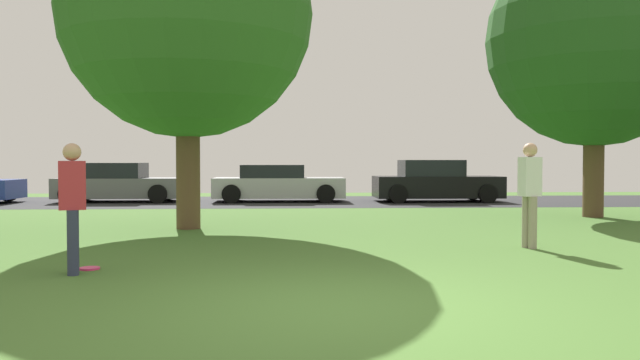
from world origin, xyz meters
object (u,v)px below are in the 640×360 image
object	(u,v)px
parked_car_grey	(119,184)
street_lamp_post	(184,133)
maple_tree_far	(187,13)
person_thrower	(73,202)
parked_car_silver	(278,184)
frisbee_disc	(89,268)
parked_car_black	(436,183)
oak_tree_center	(595,40)
person_catcher	(530,190)

from	to	relation	value
parked_car_grey	street_lamp_post	bearing A→B (deg)	-53.96
parked_car_grey	maple_tree_far	bearing A→B (deg)	-66.85
person_thrower	parked_car_silver	xyz separation A→B (m)	(2.39, 14.03, -0.31)
maple_tree_far	frisbee_disc	distance (m)	6.75
parked_car_grey	parked_car_silver	bearing A→B (deg)	-1.98
person_thrower	parked_car_black	xyz separation A→B (m)	(7.96, 13.72, -0.25)
oak_tree_center	parked_car_grey	distance (m)	15.77
parked_car_silver	parked_car_black	bearing A→B (deg)	-3.18
maple_tree_far	frisbee_disc	size ratio (longest dim) A/B	26.69
person_catcher	parked_car_black	bearing A→B (deg)	-112.88
oak_tree_center	parked_car_black	bearing A→B (deg)	112.85
person_thrower	frisbee_disc	distance (m)	0.98
oak_tree_center	frisbee_disc	world-z (taller)	oak_tree_center
person_catcher	parked_car_silver	xyz separation A→B (m)	(-4.32, 12.01, -0.36)
frisbee_disc	parked_car_silver	bearing A→B (deg)	80.45
oak_tree_center	frisbee_disc	size ratio (longest dim) A/B	26.83
person_thrower	parked_car_silver	bearing A→B (deg)	63.58
parked_car_grey	street_lamp_post	world-z (taller)	street_lamp_post
maple_tree_far	street_lamp_post	distance (m)	5.48
oak_tree_center	parked_car_silver	xyz separation A→B (m)	(-8.17, 6.49, -3.90)
parked_car_grey	parked_car_silver	size ratio (longest dim) A/B	0.93
parked_car_silver	person_catcher	bearing A→B (deg)	-70.24
person_catcher	frisbee_disc	xyz separation A→B (m)	(-6.62, -1.66, -0.95)
person_catcher	parked_car_black	xyz separation A→B (m)	(1.26, 11.70, -0.30)
parked_car_grey	oak_tree_center	bearing A→B (deg)	-25.91
person_catcher	parked_car_grey	bearing A→B (deg)	-67.73
person_catcher	parked_car_black	world-z (taller)	person_catcher
parked_car_grey	street_lamp_post	xyz separation A→B (m)	(2.92, -4.01, 1.62)
person_thrower	parked_car_silver	world-z (taller)	person_thrower
person_thrower	person_catcher	size ratio (longest dim) A/B	0.96
person_catcher	parked_car_silver	distance (m)	12.77
person_thrower	person_catcher	world-z (taller)	person_catcher
parked_car_black	street_lamp_post	distance (m)	9.09
frisbee_disc	parked_car_grey	xyz separation A→B (m)	(-3.28, 13.87, 0.62)
oak_tree_center	frisbee_disc	distance (m)	13.48
oak_tree_center	maple_tree_far	bearing A→B (deg)	-167.39
oak_tree_center	person_thrower	bearing A→B (deg)	-144.47
parked_car_silver	maple_tree_far	bearing A→B (deg)	-101.49
parked_car_black	parked_car_silver	bearing A→B (deg)	176.82
maple_tree_far	parked_car_silver	distance (m)	9.73
parked_car_silver	street_lamp_post	size ratio (longest dim) A/B	1.02
person_thrower	parked_car_grey	size ratio (longest dim) A/B	0.39
oak_tree_center	person_thrower	xyz separation A→B (m)	(-10.56, -7.54, -3.59)
oak_tree_center	parked_car_black	size ratio (longest dim) A/B	1.65
oak_tree_center	person_thrower	size ratio (longest dim) A/B	4.36
person_catcher	parked_car_black	size ratio (longest dim) A/B	0.39
maple_tree_far	person_catcher	bearing A→B (deg)	-28.47
person_thrower	street_lamp_post	xyz separation A→B (m)	(-0.27, 10.21, 1.33)
parked_car_silver	parked_car_grey	bearing A→B (deg)	178.02
maple_tree_far	oak_tree_center	distance (m)	10.19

